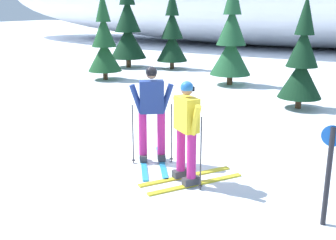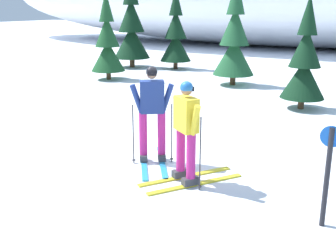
# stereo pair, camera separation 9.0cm
# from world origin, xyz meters

# --- Properties ---
(ground_plane) EXTENTS (120.00, 120.00, 0.00)m
(ground_plane) POSITION_xyz_m (0.00, 0.00, 0.00)
(ground_plane) COLOR white
(skier_yellow_jacket) EXTENTS (1.40, 1.69, 1.72)m
(skier_yellow_jacket) POSITION_xyz_m (0.85, -0.94, 0.90)
(skier_yellow_jacket) COLOR gold
(skier_yellow_jacket) RESTS_ON ground
(skier_navy_jacket) EXTENTS (1.28, 1.63, 1.81)m
(skier_navy_jacket) POSITION_xyz_m (-0.12, -0.39, 0.96)
(skier_navy_jacket) COLOR #2893CC
(skier_navy_jacket) RESTS_ON ground
(pine_tree_far_left) EXTENTS (1.71, 1.71, 4.42)m
(pine_tree_far_left) POSITION_xyz_m (-7.30, 9.89, 1.85)
(pine_tree_far_left) COLOR #47301E
(pine_tree_far_left) RESTS_ON ground
(pine_tree_left) EXTENTS (1.33, 1.33, 3.45)m
(pine_tree_left) POSITION_xyz_m (-6.26, 6.58, 1.45)
(pine_tree_left) COLOR #47301E
(pine_tree_left) RESTS_ON ground
(pine_tree_center_left) EXTENTS (1.43, 1.43, 3.71)m
(pine_tree_center_left) POSITION_xyz_m (-5.20, 10.38, 1.55)
(pine_tree_center_left) COLOR #47301E
(pine_tree_center_left) RESTS_ON ground
(pine_tree_center) EXTENTS (1.51, 1.51, 3.90)m
(pine_tree_center) POSITION_xyz_m (-1.46, 7.80, 1.63)
(pine_tree_center) COLOR #47301E
(pine_tree_center) RESTS_ON ground
(pine_tree_center_right) EXTENTS (1.23, 1.23, 3.19)m
(pine_tree_center_right) POSITION_xyz_m (1.52, 5.23, 1.33)
(pine_tree_center_right) COLOR #47301E
(pine_tree_center_right) RESTS_ON ground
(trail_marker_post) EXTENTS (0.28, 0.07, 1.40)m
(trail_marker_post) POSITION_xyz_m (3.08, -1.34, 0.80)
(trail_marker_post) COLOR black
(trail_marker_post) RESTS_ON ground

